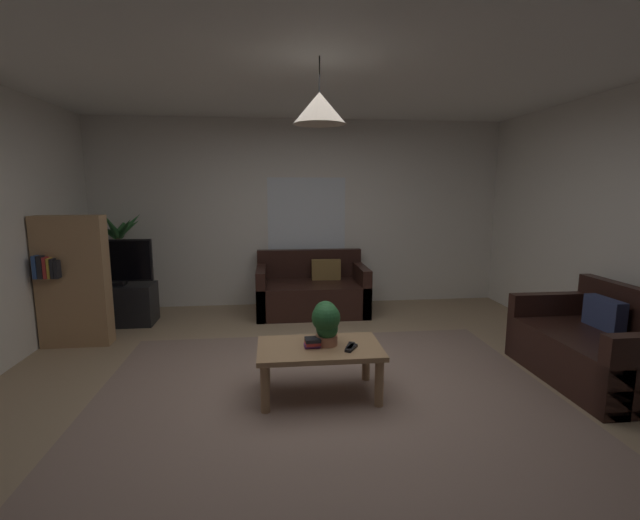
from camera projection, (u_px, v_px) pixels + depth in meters
name	position (u px, v px, depth m)	size (l,w,h in m)	color
floor	(324.00, 387.00, 3.76)	(5.80, 5.53, 0.02)	#9E8466
rug	(327.00, 397.00, 3.56)	(3.77, 3.04, 0.01)	gray
wall_back	(301.00, 214.00, 6.29)	(5.92, 0.06, 2.63)	silver
ceiling	(324.00, 61.00, 3.33)	(5.80, 5.53, 0.02)	white
window_pane	(307.00, 216.00, 6.27)	(1.11, 0.01, 1.08)	white
couch_under_window	(312.00, 293.00, 5.95)	(1.47, 0.86, 0.82)	black
couch_right_side	(598.00, 350.00, 3.84)	(0.86, 1.36, 0.82)	black
coffee_table	(320.00, 354.00, 3.55)	(1.00, 0.60, 0.42)	#A87F56
book_on_table_0	(312.00, 345.00, 3.52)	(0.13, 0.09, 0.02)	#72387F
book_on_table_1	(313.00, 343.00, 3.50)	(0.12, 0.11, 0.02)	#B22D2D
book_on_table_2	(313.00, 340.00, 3.50)	(0.12, 0.11, 0.03)	black
remote_on_table_0	(350.00, 346.00, 3.50)	(0.05, 0.16, 0.02)	black
remote_on_table_1	(351.00, 348.00, 3.46)	(0.05, 0.16, 0.02)	black
potted_plant_on_table	(326.00, 321.00, 3.54)	(0.23, 0.25, 0.36)	#B77051
tv_stand	(117.00, 304.00, 5.44)	(0.90, 0.44, 0.50)	black
tv	(113.00, 262.00, 5.33)	(0.92, 0.16, 0.57)	black
potted_palm_corner	(121.00, 266.00, 5.80)	(0.72, 0.94, 1.41)	brown
bookshelf_corner	(73.00, 281.00, 4.64)	(0.70, 0.31, 1.40)	#A87F56
pendant_lamp	(319.00, 108.00, 3.24)	(0.40, 0.40, 0.48)	black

